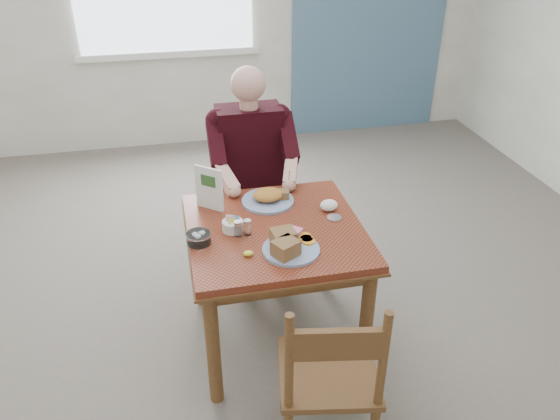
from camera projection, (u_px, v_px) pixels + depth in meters
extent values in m
plane|color=#625A4F|center=(276.00, 335.00, 3.21)|extent=(6.00, 6.00, 0.00)
ellipsoid|color=yellow|center=(248.00, 253.00, 2.61)|extent=(0.05, 0.04, 0.03)
ellipsoid|color=white|center=(329.00, 205.00, 2.97)|extent=(0.10, 0.08, 0.06)
cylinder|color=silver|center=(334.00, 218.00, 2.91)|extent=(0.09, 0.09, 0.01)
cube|color=white|center=(170.00, 54.00, 5.17)|extent=(1.72, 0.04, 0.06)
cube|color=brown|center=(275.00, 230.00, 2.84)|extent=(0.90, 0.90, 0.04)
cube|color=brown|center=(275.00, 235.00, 2.86)|extent=(0.92, 0.92, 0.01)
cylinder|color=brown|center=(213.00, 348.00, 2.63)|extent=(0.07, 0.07, 0.71)
cylinder|color=brown|center=(366.00, 324.00, 2.78)|extent=(0.07, 0.07, 0.71)
cylinder|color=brown|center=(199.00, 256.00, 3.29)|extent=(0.07, 0.07, 0.71)
cylinder|color=brown|center=(323.00, 241.00, 3.43)|extent=(0.07, 0.07, 0.71)
cube|color=brown|center=(292.00, 287.00, 2.55)|extent=(0.80, 0.03, 0.08)
cube|color=brown|center=(262.00, 206.00, 3.21)|extent=(0.80, 0.03, 0.08)
cube|color=brown|center=(201.00, 251.00, 2.81)|extent=(0.03, 0.80, 0.08)
cube|color=brown|center=(346.00, 233.00, 2.95)|extent=(0.03, 0.80, 0.08)
cylinder|color=brown|center=(230.00, 253.00, 3.55)|extent=(0.04, 0.04, 0.45)
cylinder|color=brown|center=(284.00, 246.00, 3.61)|extent=(0.04, 0.04, 0.45)
cylinder|color=brown|center=(223.00, 224.00, 3.85)|extent=(0.04, 0.04, 0.45)
cylinder|color=brown|center=(273.00, 219.00, 3.92)|extent=(0.04, 0.04, 0.45)
cube|color=brown|center=(252.00, 205.00, 3.61)|extent=(0.42, 0.42, 0.03)
cylinder|color=brown|center=(220.00, 164.00, 3.61)|extent=(0.04, 0.04, 0.50)
cylinder|color=brown|center=(273.00, 159.00, 3.68)|extent=(0.04, 0.04, 0.50)
cube|color=brown|center=(246.00, 147.00, 3.59)|extent=(0.38, 0.03, 0.14)
cylinder|color=brown|center=(284.00, 380.00, 2.63)|extent=(0.05, 0.05, 0.45)
cylinder|color=brown|center=(359.00, 378.00, 2.64)|extent=(0.05, 0.05, 0.45)
cube|color=brown|center=(328.00, 372.00, 2.36)|extent=(0.49, 0.49, 0.03)
cylinder|color=brown|center=(289.00, 365.00, 2.08)|extent=(0.04, 0.04, 0.50)
cylinder|color=brown|center=(383.00, 363.00, 2.09)|extent=(0.04, 0.04, 0.50)
cube|color=brown|center=(337.00, 345.00, 2.03)|extent=(0.38, 0.10, 0.14)
cube|color=gray|center=(239.00, 205.00, 3.45)|extent=(0.13, 0.38, 0.12)
cube|color=gray|center=(270.00, 202.00, 3.49)|extent=(0.13, 0.38, 0.12)
cube|color=gray|center=(245.00, 260.00, 3.45)|extent=(0.10, 0.10, 0.48)
cube|color=gray|center=(276.00, 256.00, 3.49)|extent=(0.10, 0.10, 0.48)
cube|color=black|center=(250.00, 151.00, 3.45)|extent=(0.40, 0.22, 0.58)
sphere|color=black|center=(218.00, 120.00, 3.30)|extent=(0.15, 0.15, 0.15)
sphere|color=black|center=(279.00, 116.00, 3.37)|extent=(0.15, 0.15, 0.15)
cylinder|color=tan|center=(249.00, 105.00, 3.27)|extent=(0.11, 0.11, 0.08)
sphere|color=tan|center=(248.00, 84.00, 3.21)|extent=(0.21, 0.21, 0.21)
cube|color=black|center=(216.00, 144.00, 3.25)|extent=(0.09, 0.29, 0.27)
cube|color=black|center=(288.00, 137.00, 3.33)|extent=(0.09, 0.29, 0.27)
sphere|color=black|center=(219.00, 167.00, 3.20)|extent=(0.09, 0.09, 0.09)
sphere|color=black|center=(292.00, 160.00, 3.28)|extent=(0.09, 0.09, 0.09)
cube|color=tan|center=(227.00, 179.00, 3.15)|extent=(0.14, 0.23, 0.14)
cube|color=tan|center=(290.00, 172.00, 3.22)|extent=(0.14, 0.23, 0.14)
sphere|color=tan|center=(234.00, 191.00, 3.10)|extent=(0.08, 0.08, 0.08)
sphere|color=tan|center=(289.00, 185.00, 3.15)|extent=(0.08, 0.08, 0.08)
cylinder|color=silver|center=(289.00, 177.00, 3.13)|extent=(0.01, 0.05, 0.12)
cylinder|color=white|center=(291.00, 250.00, 2.64)|extent=(0.36, 0.36, 0.02)
cube|color=#A77E4A|center=(286.00, 248.00, 2.57)|extent=(0.15, 0.14, 0.08)
cube|color=#A77E4A|center=(283.00, 237.00, 2.65)|extent=(0.13, 0.11, 0.08)
cylinder|color=orange|center=(308.00, 241.00, 2.69)|extent=(0.08, 0.08, 0.01)
cylinder|color=orange|center=(307.00, 239.00, 2.70)|extent=(0.09, 0.09, 0.01)
cylinder|color=orange|center=(305.00, 236.00, 2.72)|extent=(0.09, 0.09, 0.01)
cube|color=pink|center=(296.00, 231.00, 2.74)|extent=(0.08, 0.08, 0.03)
cylinder|color=white|center=(268.00, 201.00, 3.06)|extent=(0.34, 0.34, 0.02)
ellipsoid|color=gold|center=(268.00, 195.00, 3.04)|extent=(0.19, 0.17, 0.06)
cube|color=#A77E4A|center=(279.00, 194.00, 3.06)|extent=(0.12, 0.08, 0.04)
cylinder|color=white|center=(233.00, 226.00, 2.79)|extent=(0.13, 0.13, 0.06)
cube|color=pink|center=(230.00, 219.00, 2.77)|extent=(0.04, 0.02, 0.03)
cube|color=#6699D8|center=(236.00, 218.00, 2.78)|extent=(0.04, 0.03, 0.03)
cube|color=#EAD159|center=(232.00, 221.00, 2.76)|extent=(0.04, 0.02, 0.03)
cube|color=white|center=(230.00, 217.00, 2.79)|extent=(0.04, 0.03, 0.03)
cylinder|color=white|center=(238.00, 230.00, 2.75)|extent=(0.04, 0.04, 0.07)
cylinder|color=silver|center=(238.00, 223.00, 2.72)|extent=(0.04, 0.04, 0.02)
cylinder|color=white|center=(248.00, 229.00, 2.76)|extent=(0.04, 0.04, 0.07)
cylinder|color=silver|center=(247.00, 221.00, 2.74)|extent=(0.04, 0.04, 0.02)
cylinder|color=white|center=(198.00, 238.00, 2.69)|extent=(0.14, 0.14, 0.06)
cylinder|color=white|center=(195.00, 235.00, 2.68)|extent=(0.04, 0.04, 0.02)
cylinder|color=white|center=(202.00, 234.00, 2.70)|extent=(0.04, 0.04, 0.02)
cylinder|color=white|center=(198.00, 237.00, 2.67)|extent=(0.04, 0.04, 0.02)
cube|color=white|center=(209.00, 188.00, 2.94)|extent=(0.14, 0.12, 0.25)
cube|color=#2D5926|center=(208.00, 181.00, 2.91)|extent=(0.07, 0.06, 0.06)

